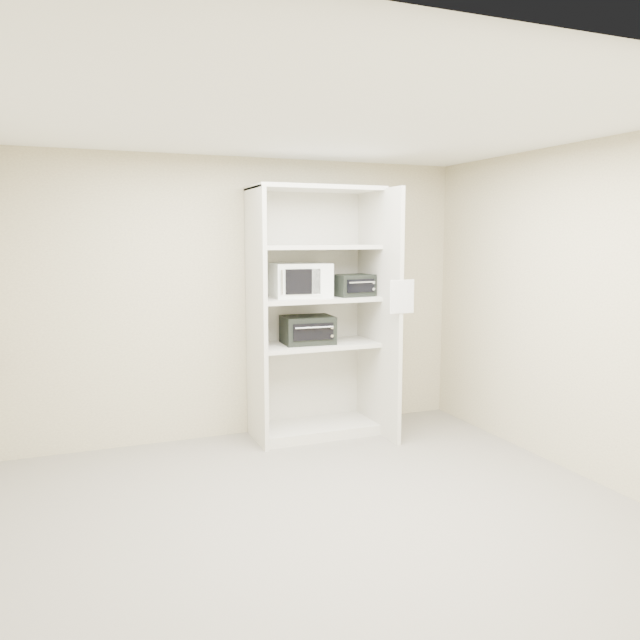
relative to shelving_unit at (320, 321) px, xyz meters
name	(u,v)px	position (x,y,z in m)	size (l,w,h in m)	color
floor	(322,514)	(-0.67, -1.70, -1.13)	(4.50, 4.00, 0.01)	slate
ceiling	(322,120)	(-0.67, -1.70, 1.57)	(4.50, 4.00, 0.01)	white
wall_back	(245,298)	(-0.67, 0.30, 0.22)	(4.50, 0.02, 2.70)	beige
wall_front	(516,393)	(-0.67, -3.70, 0.22)	(4.50, 0.02, 2.70)	beige
wall_right	(578,311)	(1.58, -1.70, 0.22)	(0.02, 4.00, 2.70)	beige
shelving_unit	(320,321)	(0.00, 0.00, 0.00)	(1.24, 0.92, 2.42)	beige
microwave	(300,280)	(-0.18, 0.05, 0.40)	(0.54, 0.41, 0.33)	white
toaster_oven_upper	(353,285)	(0.32, -0.06, 0.35)	(0.37, 0.28, 0.21)	black
toaster_oven_lower	(308,330)	(-0.13, -0.01, -0.08)	(0.48, 0.36, 0.27)	black
paper_sign	(402,297)	(0.55, -0.63, 0.28)	(0.24, 0.01, 0.30)	white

